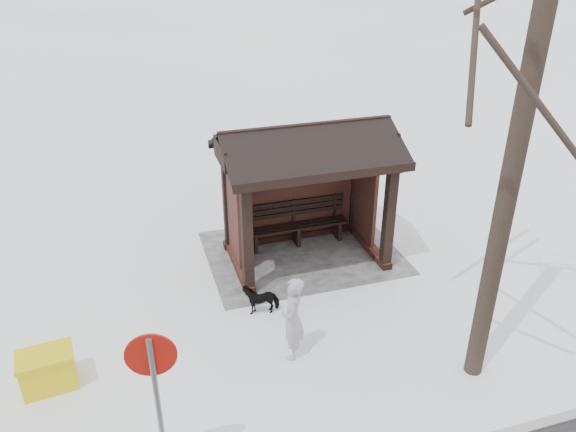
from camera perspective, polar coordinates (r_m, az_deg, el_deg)
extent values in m
plane|color=white|center=(12.51, 1.75, -4.21)|extent=(120.00, 120.00, 0.00)
cube|color=gray|center=(12.67, 1.46, -3.73)|extent=(4.20, 3.20, 0.02)
cube|color=#381A14|center=(13.20, 0.49, -1.96)|extent=(3.30, 0.22, 0.16)
cube|color=#381A14|center=(12.97, 8.04, -2.84)|extent=(0.22, 2.10, 0.16)
cube|color=#381A14|center=(12.13, -4.99, -4.98)|extent=(0.22, 2.10, 0.16)
cube|color=black|center=(11.76, 10.19, -0.42)|extent=(0.20, 0.20, 2.30)
cube|color=black|center=(10.82, -4.15, -2.64)|extent=(0.20, 0.20, 2.30)
cube|color=black|center=(13.21, 6.73, 3.05)|extent=(0.20, 0.20, 2.30)
cube|color=black|center=(12.38, -6.12, 1.35)|extent=(0.20, 0.20, 2.30)
cube|color=black|center=(12.68, 0.51, 2.57)|extent=(2.80, 0.08, 2.14)
cube|color=black|center=(12.69, 7.79, 2.34)|extent=(0.08, 1.17, 2.14)
cube|color=black|center=(11.83, -5.55, 0.52)|extent=(0.08, 1.17, 2.14)
cube|color=black|center=(10.67, 3.50, 4.20)|extent=(3.40, 0.20, 0.18)
cube|color=black|center=(12.25, 0.53, 7.38)|extent=(3.40, 0.20, 0.18)
cylinder|color=black|center=(8.05, 22.66, 8.86)|extent=(0.29, 0.29, 8.55)
imported|color=#9B91AA|center=(9.45, 0.49, -10.38)|extent=(0.55, 0.65, 1.52)
imported|color=black|center=(10.75, -2.76, -8.31)|extent=(0.71, 0.38, 0.57)
cube|color=gold|center=(9.94, -23.19, -14.36)|extent=(0.86, 0.62, 0.58)
cube|color=gold|center=(9.74, -23.55, -12.91)|extent=(0.91, 0.67, 0.07)
cylinder|color=gray|center=(7.53, -12.93, -19.00)|extent=(0.07, 0.07, 2.36)
cylinder|color=#A1130B|center=(6.92, -13.76, -13.56)|extent=(0.61, 0.12, 0.62)
cylinder|color=white|center=(6.94, -13.77, -13.46)|extent=(0.47, 0.10, 0.47)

